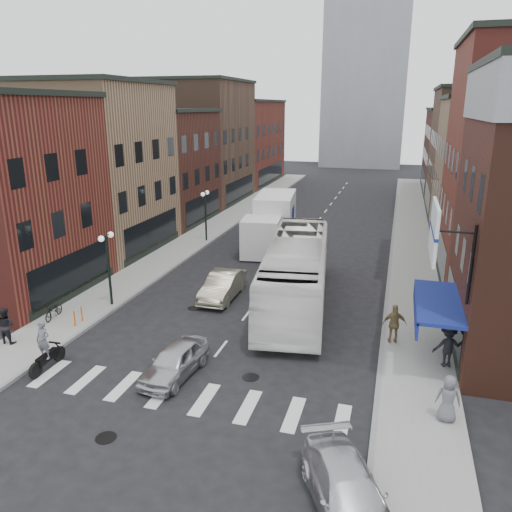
% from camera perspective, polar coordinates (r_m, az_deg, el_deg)
% --- Properties ---
extents(ground, '(160.00, 160.00, 0.00)m').
position_cam_1_polar(ground, '(22.13, -4.93, -11.66)').
color(ground, black).
rests_on(ground, ground).
extents(sidewalk_left, '(3.00, 74.00, 0.15)m').
position_cam_1_polar(sidewalk_left, '(44.30, -5.11, 3.10)').
color(sidewalk_left, gray).
rests_on(sidewalk_left, ground).
extents(sidewalk_right, '(3.00, 74.00, 0.15)m').
position_cam_1_polar(sidewalk_right, '(41.47, 17.40, 1.43)').
color(sidewalk_right, gray).
rests_on(sidewalk_right, ground).
extents(curb_left, '(0.20, 74.00, 0.16)m').
position_cam_1_polar(curb_left, '(43.81, -3.28, 2.88)').
color(curb_left, gray).
rests_on(curb_left, ground).
extents(curb_right, '(0.20, 74.00, 0.16)m').
position_cam_1_polar(curb_right, '(41.46, 15.32, 1.50)').
color(curb_right, gray).
rests_on(curb_right, ground).
extents(crosswalk_stripes, '(12.00, 2.20, 0.01)m').
position_cam_1_polar(crosswalk_stripes, '(19.75, -8.14, -15.58)').
color(crosswalk_stripes, silver).
rests_on(crosswalk_stripes, ground).
extents(bldg_left_mid_a, '(10.30, 10.20, 12.30)m').
position_cam_1_polar(bldg_left_mid_a, '(39.25, -18.68, 9.55)').
color(bldg_left_mid_a, '#947351').
rests_on(bldg_left_mid_a, ground).
extents(bldg_left_mid_b, '(10.30, 10.20, 10.30)m').
position_cam_1_polar(bldg_left_mid_b, '(47.88, -11.78, 10.02)').
color(bldg_left_mid_b, '#452218').
rests_on(bldg_left_mid_b, ground).
extents(bldg_left_far_a, '(10.30, 12.20, 13.30)m').
position_cam_1_polar(bldg_left_far_a, '(57.67, -6.73, 12.85)').
color(bldg_left_far_a, '#4D3526').
rests_on(bldg_left_far_a, ground).
extents(bldg_left_far_b, '(10.30, 16.20, 11.30)m').
position_cam_1_polar(bldg_left_far_b, '(70.83, -2.25, 12.85)').
color(bldg_left_far_b, maroon).
rests_on(bldg_left_far_b, ground).
extents(bldg_right_mid_b, '(10.30, 10.20, 11.30)m').
position_cam_1_polar(bldg_right_mid_b, '(43.11, 26.75, 8.55)').
color(bldg_right_mid_b, '#947351').
rests_on(bldg_right_mid_b, ground).
extents(bldg_right_far_a, '(10.30, 12.20, 12.30)m').
position_cam_1_polar(bldg_right_far_a, '(53.86, 24.83, 10.64)').
color(bldg_right_far_a, '#4D3526').
rests_on(bldg_right_far_a, ground).
extents(bldg_right_far_b, '(10.30, 16.20, 10.30)m').
position_cam_1_polar(bldg_right_far_b, '(67.78, 23.10, 10.95)').
color(bldg_right_far_b, '#452218').
rests_on(bldg_right_far_b, ground).
extents(awning_blue, '(1.80, 5.00, 0.78)m').
position_cam_1_polar(awning_blue, '(22.14, 19.62, -5.12)').
color(awning_blue, navy).
rests_on(awning_blue, ground).
extents(billboard_sign, '(1.52, 3.00, 3.70)m').
position_cam_1_polar(billboard_sign, '(19.17, 19.92, 2.54)').
color(billboard_sign, black).
rests_on(billboard_sign, ground).
extents(distant_tower, '(14.00, 14.00, 50.00)m').
position_cam_1_polar(distant_tower, '(97.45, 12.90, 24.97)').
color(distant_tower, '#9399A0').
rests_on(distant_tower, ground).
extents(streetlamp_near, '(0.32, 1.22, 4.11)m').
position_cam_1_polar(streetlamp_near, '(27.54, -16.60, 0.04)').
color(streetlamp_near, black).
rests_on(streetlamp_near, ground).
extents(streetlamp_far, '(0.32, 1.22, 4.11)m').
position_cam_1_polar(streetlamp_far, '(39.67, -5.81, 5.66)').
color(streetlamp_far, black).
rests_on(streetlamp_far, ground).
extents(bike_rack, '(0.08, 0.68, 0.80)m').
position_cam_1_polar(bike_rack, '(26.34, -19.66, -6.49)').
color(bike_rack, '#D8590C').
rests_on(bike_rack, sidewalk_left).
extents(box_truck, '(3.48, 9.29, 3.92)m').
position_cam_1_polar(box_truck, '(38.42, 1.80, 3.88)').
color(box_truck, silver).
rests_on(box_truck, ground).
extents(motorcycle_rider, '(0.61, 2.14, 2.18)m').
position_cam_1_polar(motorcycle_rider, '(22.53, -22.99, -9.59)').
color(motorcycle_rider, black).
rests_on(motorcycle_rider, ground).
extents(transit_bus, '(4.80, 13.58, 3.70)m').
position_cam_1_polar(transit_bus, '(27.28, 4.64, -1.79)').
color(transit_bus, white).
rests_on(transit_bus, ground).
extents(sedan_left_near, '(1.89, 4.00, 1.32)m').
position_cam_1_polar(sedan_left_near, '(20.79, -9.27, -11.76)').
color(sedan_left_near, silver).
rests_on(sedan_left_near, ground).
extents(sedan_left_far, '(1.58, 4.47, 1.47)m').
position_cam_1_polar(sedan_left_far, '(28.38, -3.83, -3.41)').
color(sedan_left_far, '#BCB698').
rests_on(sedan_left_far, ground).
extents(curb_car, '(3.56, 4.84, 1.30)m').
position_cam_1_polar(curb_car, '(14.89, 10.46, -25.08)').
color(curb_car, silver).
rests_on(curb_car, ground).
extents(parked_bicycle, '(0.77, 1.63, 0.82)m').
position_cam_1_polar(parked_bicycle, '(27.46, -22.11, -5.77)').
color(parked_bicycle, black).
rests_on(parked_bicycle, sidewalk_left).
extents(ped_left_solo, '(0.85, 0.52, 1.69)m').
position_cam_1_polar(ped_left_solo, '(25.43, -26.70, -7.11)').
color(ped_left_solo, black).
rests_on(ped_left_solo, sidewalk_left).
extents(ped_right_a, '(1.29, 0.88, 1.82)m').
position_cam_1_polar(ped_right_a, '(22.28, 21.05, -9.55)').
color(ped_right_a, black).
rests_on(ped_right_a, sidewalk_right).
extents(ped_right_b, '(1.16, 0.74, 1.83)m').
position_cam_1_polar(ped_right_b, '(23.60, 15.54, -7.47)').
color(ped_right_b, olive).
rests_on(ped_right_b, sidewalk_right).
extents(ped_right_c, '(0.85, 0.57, 1.70)m').
position_cam_1_polar(ped_right_c, '(18.77, 21.11, -14.95)').
color(ped_right_c, '#5B5C63').
rests_on(ped_right_c, sidewalk_right).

